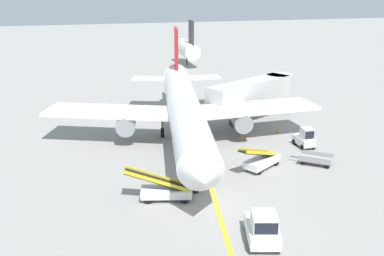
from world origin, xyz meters
The scene contains 14 objects.
ground_plane centered at (0.00, 0.00, 0.00)m, with size 300.00×300.00×0.00m, color gray.
taxi_line_yellow centered at (0.97, 5.00, 0.00)m, with size 0.30×80.00×0.01m, color yellow.
airliner centered at (1.06, 14.02, 3.42)m, with size 28.23×35.25×10.10m.
jet_bridge centered at (10.99, 19.15, 3.54)m, with size 12.42×8.49×4.85m.
pushback_tug centered at (1.38, -5.71, 0.99)m, with size 2.73×3.96×2.20m.
baggage_tug_near_wing centered at (12.09, 9.17, 0.93)m, with size 1.40×2.44×2.10m.
belt_loader_forward_hold centered at (5.93, 5.36, 0.78)m, with size 4.86×3.80×2.59m.
belt_loader_aft_hold centered at (-3.42, 1.57, 0.78)m, with size 5.16×2.35×2.59m.
baggage_cart_loaded centered at (10.99, 4.95, 0.47)m, with size 3.45×2.97×0.94m.
ground_crew_marshaller centered at (2.02, 8.61, 0.91)m, with size 0.36×0.24×1.70m.
safety_cone_nose_left centered at (11.42, 13.95, 0.22)m, with size 0.36×0.36×0.44m, color orange.
safety_cone_nose_right centered at (6.91, 12.81, 0.22)m, with size 0.36×0.36×0.44m, color orange.
safety_cone_wingtip_left centered at (2.17, 16.81, 0.22)m, with size 0.36×0.36×0.44m, color orange.
distant_aircraft_far_left centered at (11.84, 56.84, 3.22)m, with size 3.00×10.10×8.80m.
Camera 1 is at (-9.12, -28.88, 15.70)m, focal length 42.58 mm.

